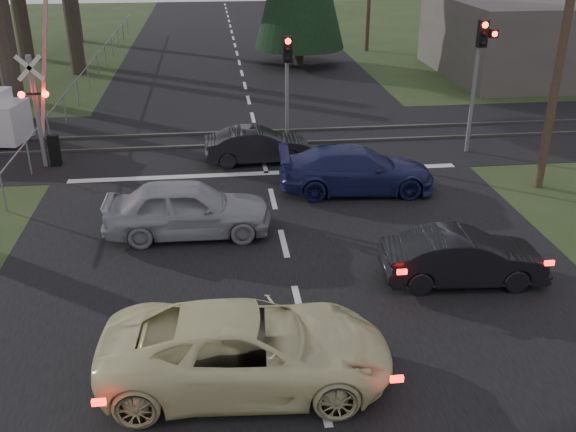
{
  "coord_description": "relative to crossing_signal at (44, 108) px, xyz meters",
  "views": [
    {
      "loc": [
        -1.65,
        -11.9,
        7.68
      ],
      "look_at": [
        -0.02,
        1.89,
        1.3
      ],
      "focal_mm": 40.0,
      "sensor_mm": 36.0,
      "label": 1
    }
  ],
  "objects": [
    {
      "name": "silver_car",
      "position": [
        4.8,
        -5.91,
        -1.31
      ],
      "size": [
        4.45,
        1.88,
        1.5
      ],
      "primitive_type": "imported",
      "rotation": [
        0.0,
        0.0,
        1.55
      ],
      "color": "#96999E",
      "rests_on": "ground"
    },
    {
      "name": "dark_hatchback",
      "position": [
        11.2,
        -9.19,
        -1.44
      ],
      "size": [
        3.81,
        1.53,
        1.23
      ],
      "primitive_type": "imported",
      "rotation": [
        0.0,
        0.0,
        1.51
      ],
      "color": "black",
      "rests_on": "ground"
    },
    {
      "name": "building_right",
      "position": [
        25.27,
        12.21,
        -0.06
      ],
      "size": [
        14.0,
        10.0,
        4.0
      ],
      "primitive_type": "cube",
      "color": "#59514C",
      "rests_on": "ground"
    },
    {
      "name": "cream_coupe",
      "position": [
        6.01,
        -12.22,
        -1.33
      ],
      "size": [
        5.36,
        2.73,
        1.45
      ],
      "primitive_type": "imported",
      "rotation": [
        0.0,
        0.0,
        1.51
      ],
      "color": "beige",
      "rests_on": "ground"
    },
    {
      "name": "traffic_signal_right",
      "position": [
        14.82,
        -0.31,
        1.26
      ],
      "size": [
        0.68,
        0.48,
        4.7
      ],
      "color": "slate",
      "rests_on": "ground"
    },
    {
      "name": "dark_car_far",
      "position": [
        7.07,
        -0.42,
        -1.45
      ],
      "size": [
        3.72,
        1.46,
        1.21
      ],
      "primitive_type": "imported",
      "rotation": [
        0.0,
        0.0,
        1.62
      ],
      "color": "black",
      "rests_on": "ground"
    },
    {
      "name": "traffic_signal_center",
      "position": [
        8.27,
        0.89,
        0.75
      ],
      "size": [
        0.32,
        0.48,
        4.1
      ],
      "color": "slate",
      "rests_on": "ground"
    },
    {
      "name": "crossing_signal",
      "position": [
        0.0,
        0.0,
        0.0
      ],
      "size": [
        1.62,
        0.38,
        6.96
      ],
      "color": "slate",
      "rests_on": "ground"
    },
    {
      "name": "road",
      "position": [
        7.27,
        0.21,
        -2.05
      ],
      "size": [
        14.0,
        100.0,
        0.01
      ],
      "primitive_type": "cube",
      "color": "black",
      "rests_on": "ground"
    },
    {
      "name": "blue_sedan",
      "position": [
        9.92,
        -3.43,
        -1.36
      ],
      "size": [
        4.92,
        2.27,
        1.39
      ],
      "primitive_type": "imported",
      "rotation": [
        0.0,
        0.0,
        1.51
      ],
      "color": "#1A1F50",
      "rests_on": "ground"
    },
    {
      "name": "stop_line",
      "position": [
        7.27,
        -1.59,
        -2.05
      ],
      "size": [
        13.0,
        0.35,
        0.0
      ],
      "primitive_type": "cube",
      "color": "silver",
      "rests_on": "ground"
    },
    {
      "name": "rail_near",
      "position": [
        7.27,
        1.41,
        -2.01
      ],
      "size": [
        120.0,
        0.12,
        0.1
      ],
      "primitive_type": "cube",
      "color": "#59544C",
      "rests_on": "ground"
    },
    {
      "name": "ground",
      "position": [
        7.27,
        -9.79,
        -2.06
      ],
      "size": [
        120.0,
        120.0,
        0.0
      ],
      "primitive_type": "plane",
      "color": "#293A1A",
      "rests_on": "ground"
    },
    {
      "name": "fence_left",
      "position": [
        -0.53,
        12.71,
        -2.06
      ],
      "size": [
        0.1,
        36.0,
        1.2
      ],
      "primitive_type": null,
      "color": "slate",
      "rests_on": "ground"
    },
    {
      "name": "utility_pole_near",
      "position": [
        15.77,
        -3.79,
        2.67
      ],
      "size": [
        1.8,
        0.26,
        9.0
      ],
      "color": "#4C3D2D",
      "rests_on": "ground"
    },
    {
      "name": "rail_far",
      "position": [
        7.27,
        3.01,
        -2.01
      ],
      "size": [
        120.0,
        0.12,
        0.1
      ],
      "primitive_type": "cube",
      "color": "#59544C",
      "rests_on": "ground"
    },
    {
      "name": "rail_corridor",
      "position": [
        7.27,
        2.21,
        -2.05
      ],
      "size": [
        120.0,
        8.0,
        0.01
      ],
      "primitive_type": "cube",
      "color": "black",
      "rests_on": "ground"
    }
  ]
}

